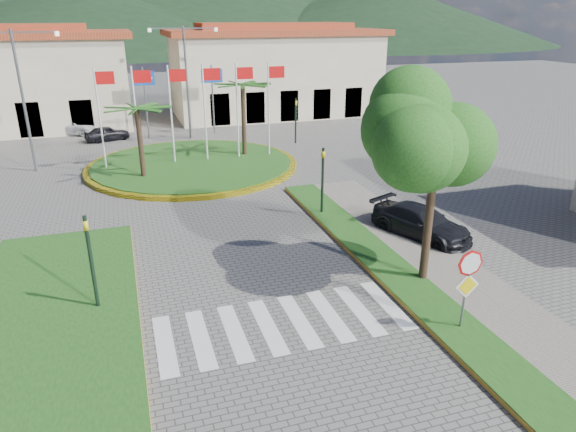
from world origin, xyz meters
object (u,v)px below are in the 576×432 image
object	(u,v)px
stop_sign	(468,278)
car_dark_b	(218,113)
deciduous_tree	(438,135)
roundabout_island	(193,164)
car_side_right	(421,222)
car_dark_a	(107,133)
white_van	(73,126)

from	to	relation	value
stop_sign	car_dark_b	distance (m)	34.63
stop_sign	deciduous_tree	distance (m)	4.59
roundabout_island	car_dark_b	xyz separation A→B (m)	(4.36, 14.57, 0.44)
stop_sign	car_side_right	distance (m)	7.06
deciduous_tree	car_dark_b	xyz separation A→B (m)	(-1.13, 31.57, -4.57)
car_dark_a	car_side_right	size ratio (longest dim) A/B	0.71
deciduous_tree	roundabout_island	bearing A→B (deg)	107.91
stop_sign	car_dark_a	distance (m)	30.80
car_dark_a	car_dark_b	bearing A→B (deg)	-77.28
car_dark_b	stop_sign	bearing A→B (deg)	174.72
roundabout_island	white_van	distance (m)	14.35
stop_sign	deciduous_tree	bearing A→B (deg)	78.82
roundabout_island	car_dark_b	size ratio (longest dim) A/B	3.43
stop_sign	car_dark_b	world-z (taller)	stop_sign
stop_sign	deciduous_tree	world-z (taller)	deciduous_tree
white_van	car_side_right	distance (m)	29.84
car_dark_b	car_dark_a	bearing A→B (deg)	114.18
deciduous_tree	car_side_right	bearing A→B (deg)	59.75
car_dark_b	car_side_right	bearing A→B (deg)	-179.81
roundabout_island	car_dark_a	distance (m)	10.39
deciduous_tree	car_side_right	xyz separation A→B (m)	(2.00, 3.43, -4.53)
roundabout_island	white_van	size ratio (longest dim) A/B	2.94
roundabout_island	white_van	world-z (taller)	roundabout_island
car_dark_b	white_van	bearing A→B (deg)	94.95
deciduous_tree	car_dark_a	bearing A→B (deg)	111.81
white_van	car_dark_a	size ratio (longest dim) A/B	1.37
roundabout_island	stop_sign	bearing A→B (deg)	-76.27
roundabout_island	car_dark_b	bearing A→B (deg)	73.34
car_dark_a	car_dark_b	xyz separation A→B (m)	(9.32, 5.45, 0.07)
deciduous_tree	white_van	distance (m)	32.32
roundabout_island	car_side_right	bearing A→B (deg)	-61.09
deciduous_tree	car_side_right	world-z (taller)	deciduous_tree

